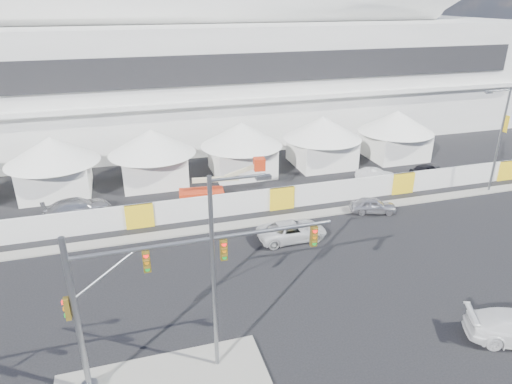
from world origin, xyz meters
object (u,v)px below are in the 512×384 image
object	(u,v)px
boom_lift	(210,191)
lot_car_b	(427,170)
lot_car_a	(376,175)
lot_car_c	(77,207)
sedan_silver	(373,205)
pickup_curb	(292,231)
traffic_mast	(134,300)
streetlight_median	(219,264)
streetlight_curb	(499,133)

from	to	relation	value
boom_lift	lot_car_b	bearing A→B (deg)	6.87
lot_car_a	lot_car_c	xyz separation A→B (m)	(-28.02, 0.28, 0.13)
sedan_silver	pickup_curb	distance (m)	8.65
lot_car_a	traffic_mast	distance (m)	31.29
pickup_curb	streetlight_median	bearing A→B (deg)	143.57
traffic_mast	streetlight_median	size ratio (longest dim) A/B	1.20
lot_car_a	boom_lift	distance (m)	16.80
pickup_curb	sedan_silver	bearing A→B (deg)	-74.52
lot_car_a	traffic_mast	world-z (taller)	traffic_mast
traffic_mast	lot_car_a	bearing A→B (deg)	39.42
sedan_silver	lot_car_b	xyz separation A→B (m)	(9.76, 6.07, -0.00)
sedan_silver	lot_car_c	xyz separation A→B (m)	(-24.16, 6.49, 0.12)
lot_car_a	lot_car_b	xyz separation A→B (m)	(5.89, -0.14, 0.01)
lot_car_a	lot_car_b	world-z (taller)	lot_car_b
lot_car_c	boom_lift	xyz separation A→B (m)	(11.22, -0.33, 0.27)
lot_car_b	streetlight_curb	distance (m)	7.76
boom_lift	streetlight_curb	bearing A→B (deg)	-4.33
pickup_curb	streetlight_curb	world-z (taller)	streetlight_curb
streetlight_median	boom_lift	bearing A→B (deg)	80.45
lot_car_a	lot_car_b	size ratio (longest dim) A/B	1.02
pickup_curb	lot_car_b	bearing A→B (deg)	-65.61
pickup_curb	boom_lift	world-z (taller)	boom_lift
sedan_silver	streetlight_median	world-z (taller)	streetlight_median
lot_car_a	streetlight_curb	size ratio (longest dim) A/B	0.40
streetlight_curb	traffic_mast	bearing A→B (deg)	-156.25
sedan_silver	streetlight_curb	distance (m)	13.75
lot_car_a	streetlight_median	xyz separation A→B (m)	(-20.11, -19.71, 5.30)
traffic_mast	boom_lift	world-z (taller)	traffic_mast
sedan_silver	traffic_mast	distance (m)	24.55
sedan_silver	pickup_curb	world-z (taller)	pickup_curb
streetlight_curb	streetlight_median	bearing A→B (deg)	-153.48
sedan_silver	pickup_curb	size ratio (longest dim) A/B	0.74
lot_car_b	lot_car_c	xyz separation A→B (m)	(-33.92, 0.42, 0.12)
pickup_curb	lot_car_c	size ratio (longest dim) A/B	0.98
pickup_curb	lot_car_c	xyz separation A→B (m)	(-15.85, 8.92, 0.05)
sedan_silver	lot_car_c	world-z (taller)	lot_car_c
traffic_mast	boom_lift	xyz separation A→B (m)	(7.17, 19.65, -3.68)
streetlight_curb	boom_lift	xyz separation A→B (m)	(-25.69, 5.19, -4.64)
boom_lift	streetlight_median	bearing A→B (deg)	-92.45
lot_car_b	streetlight_median	size ratio (longest dim) A/B	0.39
streetlight_curb	boom_lift	world-z (taller)	streetlight_curb
sedan_silver	lot_car_c	bearing A→B (deg)	92.88
sedan_silver	traffic_mast	world-z (taller)	traffic_mast
streetlight_median	pickup_curb	bearing A→B (deg)	54.37
lot_car_c	streetlight_median	xyz separation A→B (m)	(7.92, -19.99, 5.17)
lot_car_b	streetlight_median	world-z (taller)	streetlight_median
pickup_curb	traffic_mast	distance (m)	16.66
sedan_silver	lot_car_b	size ratio (longest dim) A/B	1.00
sedan_silver	streetlight_curb	world-z (taller)	streetlight_curb
pickup_curb	traffic_mast	size ratio (longest dim) A/B	0.44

